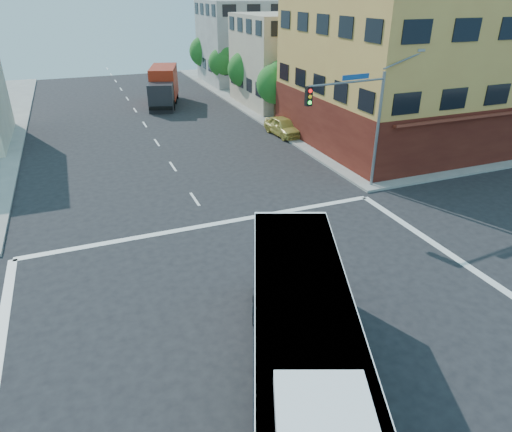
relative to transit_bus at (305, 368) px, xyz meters
name	(u,v)px	position (x,y,z in m)	size (l,w,h in m)	color
ground	(289,339)	(1.04, 3.07, -1.88)	(120.00, 120.00, 0.00)	black
sidewalk_ne	(423,89)	(36.04, 38.07, -1.80)	(50.00, 50.00, 0.15)	gray
corner_building_ne	(422,65)	(21.03, 21.55, 4.01)	(18.10, 15.44, 14.00)	gold
building_east_near	(298,60)	(18.02, 37.05, 2.63)	(12.06, 10.06, 9.00)	#BCAC8F
building_east_far	(250,42)	(18.02, 51.05, 3.13)	(12.06, 10.06, 10.00)	#ABACA6
signal_mast_ne	(357,111)	(10.12, 13.69, 3.11)	(7.91, 1.13, 8.07)	slate
street_tree_a	(277,82)	(12.94, 30.99, 1.71)	(3.60, 3.60, 5.53)	#362113
street_tree_b	(247,67)	(12.94, 38.99, 1.88)	(3.80, 3.80, 5.79)	#362113
street_tree_c	(223,61)	(12.94, 46.99, 1.59)	(3.40, 3.40, 5.29)	#362113
street_tree_d	(205,50)	(12.94, 54.99, 2.01)	(4.00, 4.00, 6.03)	#362113
transit_bus	(305,368)	(0.00, 0.00, 0.00)	(7.31, 13.06, 3.83)	black
box_truck	(164,87)	(4.44, 41.50, -0.03)	(4.71, 8.79, 3.80)	#222227
parked_car	(283,126)	(11.45, 26.22, -1.12)	(1.79, 4.45, 1.52)	gold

